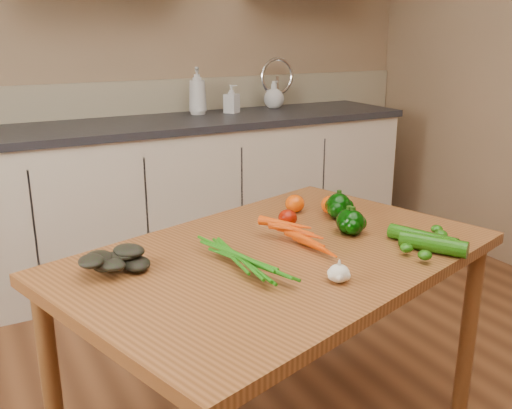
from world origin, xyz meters
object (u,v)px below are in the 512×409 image
(tomato_a, at_px, (288,218))
(zucchini_b, at_px, (433,244))
(pepper_c, at_px, (352,223))
(soap_bottle_a, at_px, (197,91))
(soap_bottle_c, at_px, (274,95))
(soap_bottle_b, at_px, (232,99))
(table, at_px, (279,275))
(garlic_bulb, at_px, (339,273))
(pepper_a, at_px, (349,221))
(leafy_greens, at_px, (116,260))
(zucchini_a, at_px, (422,238))
(carrot_bunch, at_px, (282,242))
(pepper_b, at_px, (339,206))
(tomato_b, at_px, (295,203))
(tomato_c, at_px, (331,205))

(tomato_a, xyz_separation_m, zucchini_b, (0.27, -0.43, -0.00))
(pepper_c, xyz_separation_m, tomato_a, (-0.15, 0.18, -0.01))
(soap_bottle_a, relative_size, soap_bottle_c, 1.64)
(soap_bottle_a, height_order, soap_bottle_b, soap_bottle_a)
(soap_bottle_a, distance_m, soap_bottle_c, 0.55)
(table, height_order, garlic_bulb, garlic_bulb)
(soap_bottle_a, xyz_separation_m, pepper_a, (-0.18, -1.74, -0.28))
(leafy_greens, relative_size, pepper_a, 2.28)
(pepper_c, xyz_separation_m, zucchini_a, (0.14, -0.19, -0.02))
(leafy_greens, height_order, pepper_c, leafy_greens)
(leafy_greens, distance_m, zucchini_b, 0.97)
(garlic_bulb, bearing_deg, soap_bottle_b, 72.13)
(carrot_bunch, height_order, leafy_greens, leafy_greens)
(soap_bottle_a, relative_size, pepper_a, 3.31)
(zucchini_a, bearing_deg, soap_bottle_a, 88.94)
(leafy_greens, xyz_separation_m, pepper_b, (0.86, 0.12, -0.00))
(soap_bottle_a, distance_m, zucchini_b, 2.03)
(pepper_b, relative_size, tomato_b, 1.25)
(table, height_order, tomato_a, tomato_a)
(leafy_greens, distance_m, pepper_b, 0.87)
(leafy_greens, relative_size, tomato_a, 2.85)
(table, xyz_separation_m, pepper_a, (0.29, 0.03, 0.12))
(pepper_a, bearing_deg, soap_bottle_c, 67.77)
(soap_bottle_c, bearing_deg, zucchini_a, -122.70)
(soap_bottle_c, relative_size, carrot_bunch, 0.68)
(soap_bottle_a, relative_size, soap_bottle_b, 1.64)
(pepper_b, bearing_deg, tomato_a, 177.82)
(table, height_order, pepper_c, pepper_c)
(garlic_bulb, height_order, pepper_b, pepper_b)
(carrot_bunch, bearing_deg, pepper_a, -8.46)
(table, relative_size, soap_bottle_b, 9.06)
(table, distance_m, tomato_b, 0.43)
(soap_bottle_a, relative_size, tomato_a, 4.14)
(tomato_a, bearing_deg, pepper_a, -47.25)
(carrot_bunch, xyz_separation_m, pepper_b, (0.36, 0.19, 0.01))
(soap_bottle_a, distance_m, leafy_greens, 1.99)
(carrot_bunch, height_order, tomato_a, carrot_bunch)
(pepper_b, bearing_deg, table, -152.90)
(pepper_b, height_order, tomato_c, pepper_b)
(soap_bottle_c, bearing_deg, tomato_b, -133.36)
(carrot_bunch, distance_m, tomato_c, 0.44)
(soap_bottle_a, xyz_separation_m, leafy_greens, (-0.97, -1.71, -0.27))
(soap_bottle_c, height_order, zucchini_a, soap_bottle_c)
(leafy_greens, height_order, zucchini_a, leafy_greens)
(soap_bottle_b, xyz_separation_m, soap_bottle_c, (0.34, 0.07, 0.00))
(carrot_bunch, bearing_deg, soap_bottle_b, 51.82)
(pepper_b, xyz_separation_m, tomato_a, (-0.21, 0.01, -0.02))
(pepper_c, bearing_deg, carrot_bunch, -174.78)
(carrot_bunch, relative_size, tomato_a, 3.71)
(zucchini_a, bearing_deg, carrot_bunch, 159.15)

